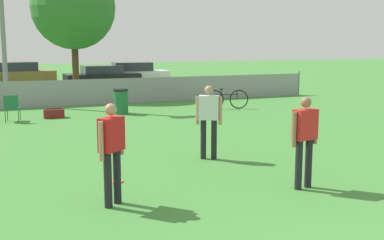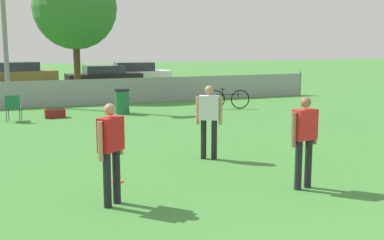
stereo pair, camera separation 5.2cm
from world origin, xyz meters
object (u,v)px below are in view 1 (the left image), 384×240
(player_defender_red, at_px, (305,135))
(player_receiver_white, at_px, (209,116))
(player_thrower_red, at_px, (112,147))
(frisbee_disc, at_px, (117,181))
(parked_car_dark, at_px, (102,77))
(bicycle_sideline, at_px, (227,99))
(trash_bin, at_px, (121,101))
(gear_bag_sideline, at_px, (54,113))
(parked_car_tan, at_px, (17,75))
(parked_car_white, at_px, (132,74))
(tree_near_pole, at_px, (73,8))
(folding_chair_sideline, at_px, (12,106))

(player_defender_red, bearing_deg, player_receiver_white, 94.44)
(player_thrower_red, distance_m, frisbee_disc, 1.65)
(player_thrower_red, xyz_separation_m, parked_car_dark, (4.03, 20.67, -0.33))
(player_receiver_white, distance_m, bicycle_sideline, 8.55)
(player_receiver_white, relative_size, trash_bin, 1.80)
(gear_bag_sideline, distance_m, parked_car_dark, 11.41)
(frisbee_disc, bearing_deg, parked_car_tan, 92.41)
(parked_car_white, bearing_deg, trash_bin, -103.70)
(bicycle_sideline, distance_m, parked_car_dark, 11.23)
(gear_bag_sideline, bearing_deg, tree_near_pole, 74.69)
(bicycle_sideline, relative_size, trash_bin, 1.81)
(parked_car_dark, bearing_deg, parked_car_tan, 144.93)
(frisbee_disc, relative_size, folding_chair_sideline, 0.28)
(player_defender_red, height_order, folding_chair_sideline, player_defender_red)
(player_thrower_red, bearing_deg, bicycle_sideline, 15.17)
(folding_chair_sideline, relative_size, parked_car_tan, 0.20)
(player_receiver_white, height_order, trash_bin, player_receiver_white)
(frisbee_disc, bearing_deg, player_defender_red, -28.39)
(bicycle_sideline, xyz_separation_m, trash_bin, (-4.29, 0.21, 0.08))
(frisbee_disc, xyz_separation_m, bicycle_sideline, (6.50, 8.52, 0.38))
(tree_near_pole, relative_size, parked_car_white, 1.40)
(player_defender_red, xyz_separation_m, trash_bin, (-0.87, 10.39, -0.51))
(player_thrower_red, bearing_deg, player_defender_red, -46.15)
(bicycle_sideline, xyz_separation_m, parked_car_white, (-0.78, 11.71, 0.31))
(player_receiver_white, xyz_separation_m, frisbee_disc, (-2.39, -1.05, -0.97))
(trash_bin, distance_m, gear_bag_sideline, 2.47)
(parked_car_tan, bearing_deg, parked_car_white, -25.12)
(tree_near_pole, distance_m, player_receiver_white, 14.55)
(trash_bin, relative_size, gear_bag_sideline, 1.35)
(tree_near_pole, xyz_separation_m, player_thrower_red, (-1.90, -16.48, -3.31))
(player_thrower_red, xyz_separation_m, parked_car_white, (6.09, 21.52, -0.28))
(folding_chair_sideline, relative_size, bicycle_sideline, 0.53)
(folding_chair_sideline, relative_size, parked_car_white, 0.20)
(player_receiver_white, height_order, player_defender_red, same)
(player_thrower_red, height_order, player_defender_red, same)
(frisbee_disc, height_order, bicycle_sideline, bicycle_sideline)
(gear_bag_sideline, height_order, parked_car_white, parked_car_white)
(parked_car_dark, bearing_deg, bicycle_sideline, -77.41)
(player_receiver_white, relative_size, parked_car_white, 0.37)
(parked_car_white, bearing_deg, parked_car_dark, -154.39)
(tree_near_pole, distance_m, gear_bag_sideline, 7.91)
(player_receiver_white, height_order, parked_car_white, player_receiver_white)
(bicycle_sideline, bearing_deg, parked_car_white, 110.35)
(trash_bin, height_order, gear_bag_sideline, trash_bin)
(parked_car_dark, bearing_deg, player_defender_red, -93.60)
(player_defender_red, distance_m, bicycle_sideline, 10.76)
(player_receiver_white, xyz_separation_m, parked_car_dark, (1.28, 18.34, -0.33))
(tree_near_pole, distance_m, folding_chair_sideline, 8.46)
(tree_near_pole, relative_size, player_receiver_white, 3.73)
(trash_bin, height_order, parked_car_tan, parked_car_tan)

